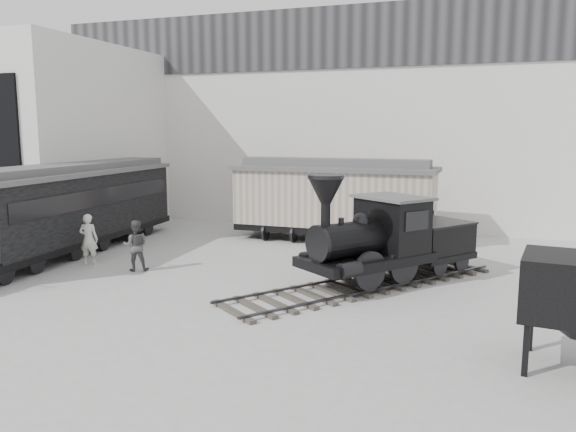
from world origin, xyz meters
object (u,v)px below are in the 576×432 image
(boxcar, at_px, (334,198))
(visitor_a, at_px, (89,239))
(locomotive, at_px, (383,244))
(passenger_coach, at_px, (74,207))
(visitor_b, at_px, (136,246))

(boxcar, height_order, visitor_a, boxcar)
(locomotive, distance_m, passenger_coach, 12.83)
(locomotive, xyz_separation_m, passenger_coach, (-12.79, 0.86, 0.54))
(passenger_coach, height_order, visitor_b, passenger_coach)
(passenger_coach, xyz_separation_m, visitor_a, (1.96, -1.69, -0.90))
(boxcar, xyz_separation_m, passenger_coach, (-9.52, -5.63, -0.10))
(locomotive, xyz_separation_m, visitor_b, (-8.62, -1.10, -0.41))
(locomotive, relative_size, boxcar, 1.02)
(locomotive, bearing_deg, visitor_a, -138.07)
(locomotive, height_order, visitor_a, locomotive)
(boxcar, distance_m, passenger_coach, 11.06)
(locomotive, distance_m, boxcar, 7.30)
(boxcar, height_order, visitor_b, boxcar)
(locomotive, height_order, visitor_b, locomotive)
(visitor_a, bearing_deg, locomotive, 169.75)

